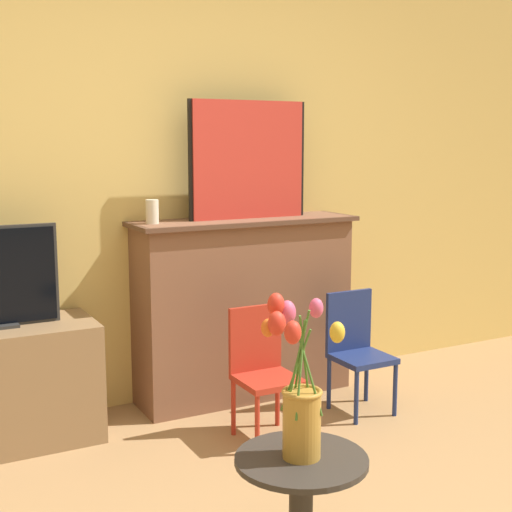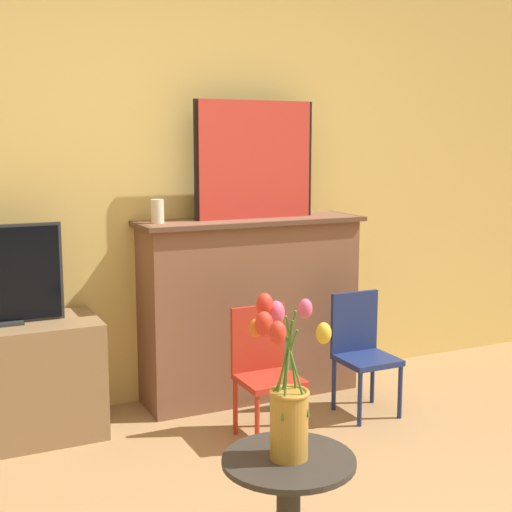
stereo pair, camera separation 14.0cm
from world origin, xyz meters
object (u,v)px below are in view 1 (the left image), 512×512
object	(u,v)px
painting	(249,160)
chair_red	(263,366)
chair_blue	(356,346)
vase_tulips	(299,393)

from	to	relation	value
painting	chair_red	bearing A→B (deg)	-111.02
chair_red	chair_blue	xyz separation A→B (m)	(0.62, 0.07, 0.00)
painting	chair_red	world-z (taller)	painting
painting	chair_blue	xyz separation A→B (m)	(0.40, -0.50, -1.00)
painting	vase_tulips	bearing A→B (deg)	-112.10
chair_red	vase_tulips	world-z (taller)	vase_tulips
painting	chair_blue	size ratio (longest dim) A/B	1.10
vase_tulips	chair_blue	bearing A→B (deg)	46.98
painting	chair_blue	bearing A→B (deg)	-50.73
painting	vase_tulips	distance (m)	1.91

